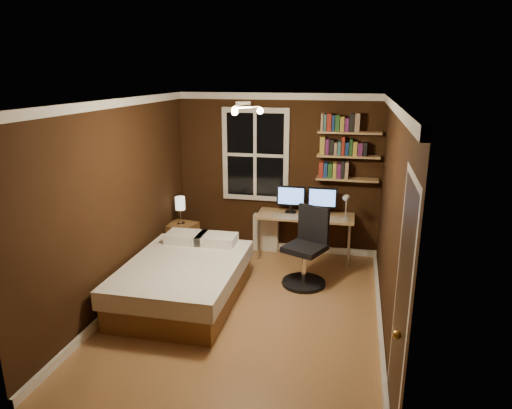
% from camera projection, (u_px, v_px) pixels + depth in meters
% --- Properties ---
extents(floor, '(4.20, 4.20, 0.00)m').
position_uv_depth(floor, '(247.00, 310.00, 5.57)').
color(floor, olive).
rests_on(floor, ground).
extents(wall_back, '(3.20, 0.04, 2.50)m').
position_uv_depth(wall_back, '(278.00, 174.00, 7.19)').
color(wall_back, black).
rests_on(wall_back, ground).
extents(wall_left, '(0.04, 4.20, 2.50)m').
position_uv_depth(wall_left, '(119.00, 204.00, 5.55)').
color(wall_left, black).
rests_on(wall_left, ground).
extents(wall_right, '(0.04, 4.20, 2.50)m').
position_uv_depth(wall_right, '(391.00, 222.00, 4.89)').
color(wall_right, black).
rests_on(wall_right, ground).
extents(ceiling, '(3.20, 4.20, 0.02)m').
position_uv_depth(ceiling, '(245.00, 101.00, 4.87)').
color(ceiling, white).
rests_on(ceiling, wall_back).
extents(window, '(1.06, 0.06, 1.46)m').
position_uv_depth(window, '(255.00, 155.00, 7.15)').
color(window, silver).
rests_on(window, wall_back).
extents(door, '(0.03, 0.82, 2.05)m').
position_uv_depth(door, '(400.00, 311.00, 3.50)').
color(door, black).
rests_on(door, ground).
extents(door_knob, '(0.06, 0.06, 0.06)m').
position_uv_depth(door_knob, '(397.00, 335.00, 3.23)').
color(door_knob, gold).
rests_on(door_knob, door).
extents(ceiling_fixture, '(0.44, 0.44, 0.18)m').
position_uv_depth(ceiling_fixture, '(243.00, 111.00, 4.81)').
color(ceiling_fixture, beige).
rests_on(ceiling_fixture, ceiling).
extents(bookshelf_lower, '(0.92, 0.22, 0.03)m').
position_uv_depth(bookshelf_lower, '(347.00, 179.00, 6.85)').
color(bookshelf_lower, tan).
rests_on(bookshelf_lower, wall_back).
extents(books_row_lower, '(0.42, 0.16, 0.23)m').
position_uv_depth(books_row_lower, '(347.00, 171.00, 6.82)').
color(books_row_lower, maroon).
rests_on(books_row_lower, bookshelf_lower).
extents(bookshelf_middle, '(0.92, 0.22, 0.03)m').
position_uv_depth(bookshelf_middle, '(348.00, 156.00, 6.75)').
color(bookshelf_middle, tan).
rests_on(bookshelf_middle, wall_back).
extents(books_row_middle, '(0.66, 0.16, 0.23)m').
position_uv_depth(books_row_middle, '(349.00, 147.00, 6.72)').
color(books_row_middle, navy).
rests_on(books_row_middle, bookshelf_middle).
extents(bookshelf_upper, '(0.92, 0.22, 0.03)m').
position_uv_depth(bookshelf_upper, '(350.00, 132.00, 6.66)').
color(bookshelf_upper, tan).
rests_on(bookshelf_upper, wall_back).
extents(books_row_upper, '(0.54, 0.16, 0.23)m').
position_uv_depth(books_row_upper, '(350.00, 123.00, 6.62)').
color(books_row_upper, '#214F22').
rests_on(books_row_upper, bookshelf_upper).
extents(bed, '(1.38, 1.91, 0.65)m').
position_uv_depth(bed, '(184.00, 280.00, 5.75)').
color(bed, brown).
rests_on(bed, ground).
extents(nightstand, '(0.49, 0.49, 0.52)m').
position_uv_depth(nightstand, '(182.00, 240.00, 7.17)').
color(nightstand, brown).
rests_on(nightstand, ground).
extents(bedside_lamp, '(0.15, 0.15, 0.44)m').
position_uv_depth(bedside_lamp, '(180.00, 211.00, 7.04)').
color(bedside_lamp, beige).
rests_on(bedside_lamp, nightstand).
extents(radiator, '(0.40, 0.14, 0.60)m').
position_uv_depth(radiator, '(266.00, 232.00, 7.38)').
color(radiator, silver).
rests_on(radiator, ground).
extents(desk, '(1.47, 0.55, 0.70)m').
position_uv_depth(desk, '(305.00, 219.00, 6.98)').
color(desk, tan).
rests_on(desk, ground).
extents(monitor_left, '(0.44, 0.12, 0.42)m').
position_uv_depth(monitor_left, '(291.00, 199.00, 7.02)').
color(monitor_left, black).
rests_on(monitor_left, desk).
extents(monitor_right, '(0.44, 0.12, 0.42)m').
position_uv_depth(monitor_right, '(322.00, 201.00, 6.92)').
color(monitor_right, black).
rests_on(monitor_right, desk).
extents(desk_lamp, '(0.14, 0.32, 0.44)m').
position_uv_depth(desk_lamp, '(346.00, 207.00, 6.61)').
color(desk_lamp, silver).
rests_on(desk_lamp, desk).
extents(office_chair, '(0.64, 0.64, 1.07)m').
position_uv_depth(office_chair, '(307.00, 255.00, 6.17)').
color(office_chair, black).
rests_on(office_chair, ground).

